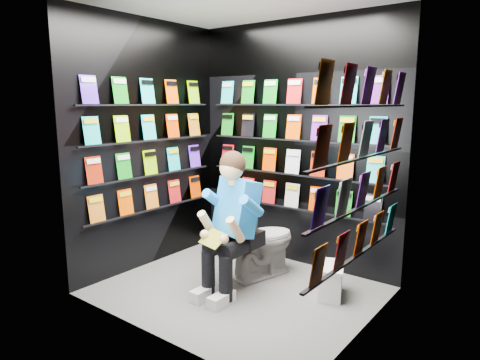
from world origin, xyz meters
The scene contains 13 objects.
floor centered at (0.00, 0.00, 0.00)m, with size 2.40×2.40×0.00m, color #5B5B58.
wall_back centered at (0.00, 1.00, 1.30)m, with size 2.40×0.04×2.60m, color black.
wall_front centered at (0.00, -1.00, 1.30)m, with size 2.40×0.04×2.60m, color black.
wall_left centered at (-1.20, 0.00, 1.30)m, with size 0.04×2.00×2.60m, color black.
wall_right centered at (1.20, 0.00, 1.30)m, with size 0.04×2.00×2.60m, color black.
comics_back centered at (0.00, 0.97, 1.31)m, with size 2.10×0.06×1.37m, color #EC3F00, non-canonical shape.
comics_left centered at (-1.17, 0.00, 1.31)m, with size 0.06×1.70×1.37m, color #EC3F00, non-canonical shape.
comics_right centered at (1.17, 0.00, 1.31)m, with size 0.06×1.70×1.37m, color #EC3F00, non-canonical shape.
toilet centered at (-0.03, 0.43, 0.37)m, with size 0.42×0.75×0.73m, color white.
longbox centered at (0.74, 0.44, 0.13)m, with size 0.20×0.36×0.27m, color silver.
longbox_lid centered at (0.74, 0.44, 0.28)m, with size 0.21×0.38×0.03m, color silver.
reader centered at (-0.03, 0.05, 0.78)m, with size 0.53×0.78×1.44m, color #2080D5, non-canonical shape.
held_comic centered at (-0.03, -0.30, 0.58)m, with size 0.26×0.01×0.18m, color #43952F.
Camera 1 is at (2.32, -2.98, 1.75)m, focal length 32.00 mm.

